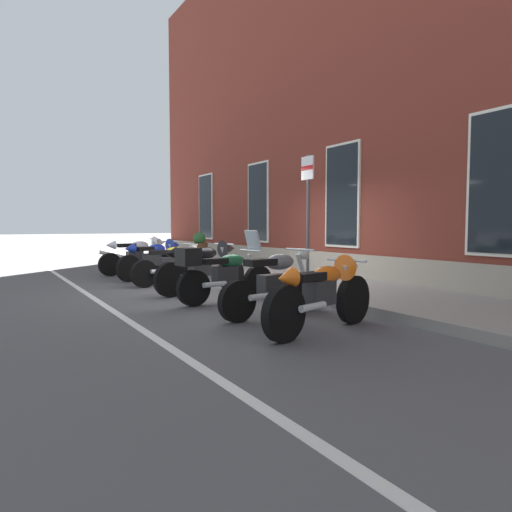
{
  "coord_description": "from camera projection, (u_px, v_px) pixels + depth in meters",
  "views": [
    {
      "loc": [
        8.71,
        -4.98,
        1.38
      ],
      "look_at": [
        0.57,
        -0.18,
        0.75
      ],
      "focal_mm": 32.62,
      "sensor_mm": 36.0,
      "label": 1
    }
  ],
  "objects": [
    {
      "name": "motorcycle_blue_sport",
      "position": [
        156.0,
        257.0,
        11.92
      ],
      "size": [
        0.92,
        2.07,
        1.03
      ],
      "color": "black",
      "rests_on": "ground_plane"
    },
    {
      "name": "parking_sign",
      "position": [
        308.0,
        203.0,
        8.87
      ],
      "size": [
        0.36,
        0.07,
        2.56
      ],
      "color": "#4C4C51",
      "rests_on": "sidewalk"
    },
    {
      "name": "motorcycle_yellow_naked",
      "position": [
        172.0,
        265.0,
        10.69
      ],
      "size": [
        0.64,
        1.98,
        0.95
      ],
      "color": "black",
      "rests_on": "ground_plane"
    },
    {
      "name": "sidewalk",
      "position": [
        299.0,
        281.0,
        10.75
      ],
      "size": [
        29.95,
        2.62,
        0.15
      ],
      "primitive_type": "cube",
      "color": "gray",
      "rests_on": "ground_plane"
    },
    {
      "name": "lane_stripe",
      "position": [
        98.0,
        301.0,
        8.47
      ],
      "size": [
        29.95,
        0.12,
        0.01
      ],
      "primitive_type": "cube",
      "color": "silver",
      "rests_on": "ground_plane"
    },
    {
      "name": "motorcycle_green_touring",
      "position": [
        222.0,
        273.0,
        8.24
      ],
      "size": [
        0.68,
        2.01,
        1.29
      ],
      "color": "black",
      "rests_on": "ground_plane"
    },
    {
      "name": "barrel_planter",
      "position": [
        199.0,
        250.0,
        14.83
      ],
      "size": [
        0.57,
        0.57,
        1.0
      ],
      "color": "brown",
      "rests_on": "sidewalk"
    },
    {
      "name": "motorcycle_black_sport",
      "position": [
        205.0,
        265.0,
        9.44
      ],
      "size": [
        0.73,
        2.16,
        1.06
      ],
      "color": "black",
      "rests_on": "ground_plane"
    },
    {
      "name": "motorcycle_white_sport",
      "position": [
        139.0,
        254.0,
        13.09
      ],
      "size": [
        0.62,
        2.15,
        1.06
      ],
      "color": "black",
      "rests_on": "ground_plane"
    },
    {
      "name": "motorcycle_orange_sport",
      "position": [
        326.0,
        290.0,
        6.02
      ],
      "size": [
        0.79,
        2.12,
        0.98
      ],
      "color": "black",
      "rests_on": "ground_plane"
    },
    {
      "name": "ground_plane",
      "position": [
        250.0,
        289.0,
        10.1
      ],
      "size": [
        140.0,
        140.0,
        0.0
      ],
      "primitive_type": "plane",
      "color": "#4C4C4F"
    },
    {
      "name": "motorcycle_grey_naked",
      "position": [
        276.0,
        284.0,
        7.02
      ],
      "size": [
        0.64,
        2.02,
        1.01
      ],
      "color": "black",
      "rests_on": "ground_plane"
    },
    {
      "name": "brick_pub_facade",
      "position": [
        441.0,
        82.0,
        12.83
      ],
      "size": [
        23.95,
        7.04,
        10.7
      ],
      "color": "maroon",
      "rests_on": "ground_plane"
    }
  ]
}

